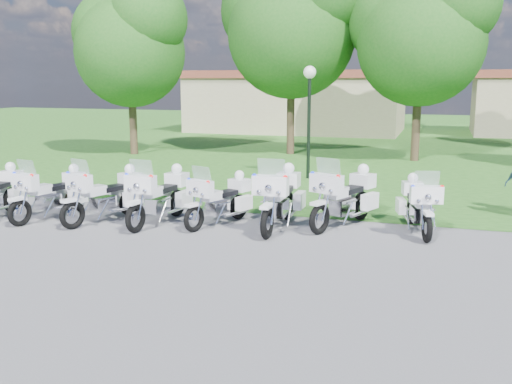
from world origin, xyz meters
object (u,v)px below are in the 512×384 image
(motorcycle_6, at_px, (345,196))
(lamp_post, at_px, (309,94))
(motorcycle_7, at_px, (418,204))
(motorcycle_2, at_px, (107,194))
(motorcycle_5, at_px, (280,197))
(motorcycle_3, at_px, (160,195))
(motorcycle_1, at_px, (52,192))
(motorcycle_4, at_px, (221,199))

(motorcycle_6, relative_size, lamp_post, 0.61)
(lamp_post, bearing_deg, motorcycle_7, -57.49)
(motorcycle_2, relative_size, motorcycle_5, 0.90)
(motorcycle_3, bearing_deg, lamp_post, -98.71)
(motorcycle_2, height_order, motorcycle_7, motorcycle_2)
(lamp_post, bearing_deg, motorcycle_1, -121.40)
(motorcycle_1, distance_m, motorcycle_4, 4.36)
(motorcycle_2, bearing_deg, motorcycle_1, 25.15)
(motorcycle_4, bearing_deg, lamp_post, -74.09)
(motorcycle_3, relative_size, lamp_post, 0.63)
(motorcycle_1, xyz_separation_m, motorcycle_5, (5.74, 0.89, 0.07))
(motorcycle_5, relative_size, motorcycle_6, 1.08)
(lamp_post, bearing_deg, motorcycle_6, -69.57)
(motorcycle_3, distance_m, motorcycle_5, 2.94)
(motorcycle_4, relative_size, lamp_post, 0.55)
(motorcycle_2, bearing_deg, motorcycle_3, -151.00)
(motorcycle_1, height_order, motorcycle_6, motorcycle_6)
(motorcycle_6, bearing_deg, motorcycle_5, 46.78)
(motorcycle_2, distance_m, motorcycle_7, 7.51)
(motorcycle_7, height_order, lamp_post, lamp_post)
(motorcycle_1, relative_size, motorcycle_3, 0.94)
(motorcycle_1, height_order, lamp_post, lamp_post)
(motorcycle_3, distance_m, motorcycle_6, 4.49)
(motorcycle_6, bearing_deg, motorcycle_1, 34.78)
(motorcycle_3, xyz_separation_m, motorcycle_7, (6.03, 1.12, -0.06))
(motorcycle_4, bearing_deg, motorcycle_2, 31.38)
(motorcycle_4, height_order, motorcycle_7, motorcycle_7)
(motorcycle_3, bearing_deg, motorcycle_7, -163.37)
(motorcycle_1, bearing_deg, motorcycle_2, -161.13)
(motorcycle_1, relative_size, motorcycle_2, 0.99)
(motorcycle_6, xyz_separation_m, motorcycle_7, (1.69, -0.01, -0.08))
(motorcycle_1, distance_m, lamp_post, 9.53)
(motorcycle_1, bearing_deg, motorcycle_6, -155.31)
(motorcycle_3, bearing_deg, motorcycle_5, -164.37)
(motorcycle_3, distance_m, motorcycle_4, 1.50)
(motorcycle_1, distance_m, motorcycle_5, 5.81)
(motorcycle_1, relative_size, motorcycle_5, 0.89)
(motorcycle_2, bearing_deg, motorcycle_4, -149.75)
(motorcycle_3, bearing_deg, motorcycle_4, -161.40)
(motorcycle_2, xyz_separation_m, motorcycle_3, (1.35, 0.24, 0.01))
(motorcycle_2, height_order, motorcycle_6, motorcycle_6)
(motorcycle_4, height_order, motorcycle_5, motorcycle_5)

